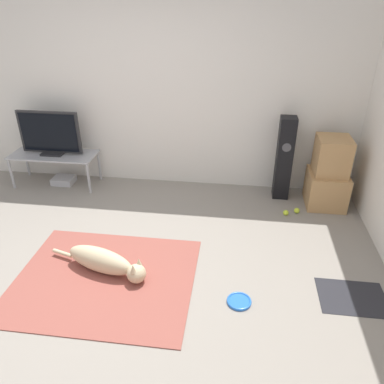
{
  "coord_description": "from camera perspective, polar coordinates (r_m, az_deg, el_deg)",
  "views": [
    {
      "loc": [
        1.07,
        -2.56,
        2.39
      ],
      "look_at": [
        0.61,
        0.97,
        0.45
      ],
      "focal_mm": 35.0,
      "sensor_mm": 36.0,
      "label": 1
    }
  ],
  "objects": [
    {
      "name": "tennis_ball_by_boxes",
      "position": [
        4.69,
        15.69,
        -2.74
      ],
      "size": [
        0.07,
        0.07,
        0.07
      ],
      "color": "#C6E033",
      "rests_on": "ground_plane"
    },
    {
      "name": "tv_stand",
      "position": [
        5.37,
        -20.28,
        4.99
      ],
      "size": [
        1.13,
        0.46,
        0.44
      ],
      "color": "#A8A8AD",
      "rests_on": "ground_plane"
    },
    {
      "name": "game_console",
      "position": [
        5.49,
        -18.96,
        1.71
      ],
      "size": [
        0.29,
        0.24,
        0.09
      ],
      "color": "#B7B7BC",
      "rests_on": "ground_plane"
    },
    {
      "name": "ground_plane",
      "position": [
        3.66,
        -11.76,
        -12.88
      ],
      "size": [
        12.0,
        12.0,
        0.0
      ],
      "primitive_type": "plane",
      "color": "gray"
    },
    {
      "name": "dog",
      "position": [
        3.67,
        -13.11,
        -10.31
      ],
      "size": [
        1.03,
        0.4,
        0.24
      ],
      "color": "beige",
      "rests_on": "area_rug"
    },
    {
      "name": "tennis_ball_near_speaker",
      "position": [
        4.61,
        14.1,
        -3.08
      ],
      "size": [
        0.07,
        0.07,
        0.07
      ],
      "color": "#C6E033",
      "rests_on": "ground_plane"
    },
    {
      "name": "frisbee",
      "position": [
        3.39,
        7.19,
        -16.18
      ],
      "size": [
        0.21,
        0.21,
        0.03
      ],
      "color": "blue",
      "rests_on": "ground_plane"
    },
    {
      "name": "area_rug",
      "position": [
        3.68,
        -13.13,
        -12.72
      ],
      "size": [
        1.65,
        1.37,
        0.01
      ],
      "color": "#934C42",
      "rests_on": "ground_plane"
    },
    {
      "name": "wall_back",
      "position": [
        4.91,
        -5.5,
        15.38
      ],
      "size": [
        8.0,
        0.06,
        2.55
      ],
      "color": "silver",
      "rests_on": "ground_plane"
    },
    {
      "name": "cardboard_box_lower",
      "position": [
        4.9,
        19.74,
        0.44
      ],
      "size": [
        0.46,
        0.48,
        0.43
      ],
      "color": "tan",
      "rests_on": "ground_plane"
    },
    {
      "name": "tv",
      "position": [
        5.26,
        -20.87,
        8.31
      ],
      "size": [
        0.82,
        0.2,
        0.58
      ],
      "color": "#232326",
      "rests_on": "tv_stand"
    },
    {
      "name": "cardboard_box_upper",
      "position": [
        4.73,
        20.58,
        5.18
      ],
      "size": [
        0.38,
        0.4,
        0.44
      ],
      "color": "tan",
      "rests_on": "cardboard_box_lower"
    },
    {
      "name": "floor_speaker",
      "position": [
        4.8,
        13.86,
        4.97
      ],
      "size": [
        0.19,
        0.2,
        1.06
      ],
      "color": "black",
      "rests_on": "ground_plane"
    },
    {
      "name": "door_mat",
      "position": [
        3.69,
        23.24,
        -14.54
      ],
      "size": [
        0.59,
        0.44,
        0.01
      ],
      "color": "#28282D",
      "rests_on": "ground_plane"
    }
  ]
}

